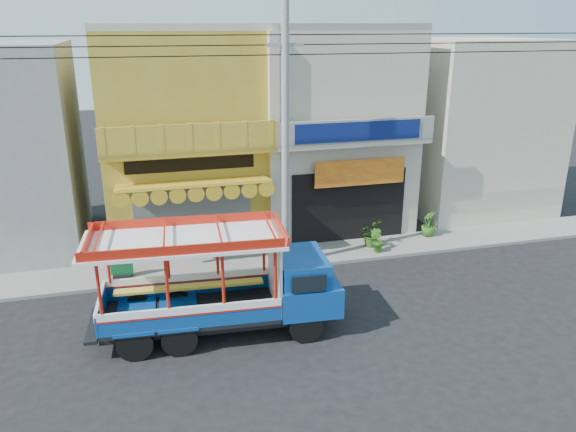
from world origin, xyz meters
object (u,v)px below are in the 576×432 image
at_px(utility_pole, 290,126).
at_px(potted_plant_c, 429,224).
at_px(songthaew_truck, 235,282).
at_px(potted_plant_b, 377,241).
at_px(green_sign, 122,264).
at_px(potted_plant_a, 371,233).

distance_m(utility_pole, potted_plant_c, 7.62).
height_order(songthaew_truck, potted_plant_b, songthaew_truck).
height_order(green_sign, potted_plant_c, green_sign).
bearing_deg(potted_plant_b, songthaew_truck, 85.95).
xyz_separation_m(potted_plant_a, potted_plant_b, (-0.02, -0.63, -0.06)).
bearing_deg(potted_plant_c, utility_pole, -62.15).
bearing_deg(songthaew_truck, utility_pole, 56.27).
height_order(utility_pole, potted_plant_c, utility_pole).
distance_m(potted_plant_a, potted_plant_c, 2.68).
height_order(utility_pole, songthaew_truck, utility_pole).
distance_m(green_sign, potted_plant_b, 9.18).
relative_size(utility_pole, potted_plant_c, 27.26).
distance_m(green_sign, potted_plant_c, 11.89).
bearing_deg(potted_plant_c, green_sign, -69.13).
xyz_separation_m(potted_plant_b, potted_plant_c, (2.68, 0.99, 0.08)).
distance_m(utility_pole, green_sign, 7.27).
bearing_deg(potted_plant_c, potted_plant_a, -65.46).
relative_size(potted_plant_b, potted_plant_c, 0.85).
bearing_deg(songthaew_truck, green_sign, 126.34).
distance_m(utility_pole, potted_plant_b, 5.64).
height_order(potted_plant_a, potted_plant_b, potted_plant_a).
bearing_deg(potted_plant_b, potted_plant_c, -107.86).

